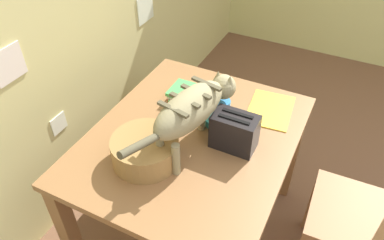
{
  "coord_description": "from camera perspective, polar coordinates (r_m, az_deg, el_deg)",
  "views": [
    {
      "loc": [
        -1.22,
        0.8,
        1.92
      ],
      "look_at": [
        -0.07,
        1.37,
        0.83
      ],
      "focal_mm": 34.74,
      "sensor_mm": 36.0,
      "label": 1
    }
  ],
  "objects": [
    {
      "name": "dining_table",
      "position": [
        1.81,
        0.0,
        -4.65
      ],
      "size": [
        1.11,
        0.92,
        0.73
      ],
      "color": "brown",
      "rests_on": "ground_plane"
    },
    {
      "name": "wicker_basket",
      "position": [
        1.61,
        -7.19,
        -4.54
      ],
      "size": [
        0.29,
        0.29,
        0.12
      ],
      "color": "olive",
      "rests_on": "dining_table"
    },
    {
      "name": "toaster",
      "position": [
        1.65,
        6.53,
        -1.77
      ],
      "size": [
        0.12,
        0.2,
        0.18
      ],
      "color": "black",
      "rests_on": "dining_table"
    },
    {
      "name": "cat",
      "position": [
        1.56,
        0.27,
        1.87
      ],
      "size": [
        0.69,
        0.24,
        0.31
      ],
      "rotation": [
        0.0,
        0.0,
        -1.77
      ],
      "color": "#8D835C",
      "rests_on": "dining_table"
    },
    {
      "name": "wooden_chair_near",
      "position": [
        1.95,
        25.2,
        -13.3
      ],
      "size": [
        0.43,
        0.43,
        0.95
      ],
      "rotation": [
        0.0,
        0.0,
        0.04
      ],
      "color": "brown",
      "rests_on": "ground_plane"
    },
    {
      "name": "saucer_bowl",
      "position": [
        1.82,
        4.52,
        0.29
      ],
      "size": [
        0.18,
        0.18,
        0.04
      ],
      "primitive_type": "cylinder",
      "color": "teal",
      "rests_on": "dining_table"
    },
    {
      "name": "magazine",
      "position": [
        1.93,
        11.91,
        1.58
      ],
      "size": [
        0.31,
        0.24,
        0.01
      ],
      "primitive_type": "cube",
      "rotation": [
        0.0,
        0.0,
        0.1
      ],
      "color": "yellow",
      "rests_on": "dining_table"
    },
    {
      "name": "coffee_mug",
      "position": [
        1.79,
        4.67,
        1.9
      ],
      "size": [
        0.12,
        0.08,
        0.09
      ],
      "color": "#307DC6",
      "rests_on": "saucer_bowl"
    },
    {
      "name": "book_stack",
      "position": [
        1.95,
        -1.06,
        4.07
      ],
      "size": [
        0.18,
        0.16,
        0.07
      ],
      "color": "red",
      "rests_on": "dining_table"
    }
  ]
}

